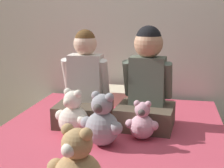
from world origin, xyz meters
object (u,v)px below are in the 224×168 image
object	(u,v)px
child_on_right	(147,85)
teddy_bear_held_by_right_child	(142,123)
pillow_at_headboard	(126,96)
child_on_left	(85,89)
teddy_bear_held_by_left_child	(73,116)
teddy_bear_between_children	(103,123)

from	to	relation	value
child_on_right	teddy_bear_held_by_right_child	bearing A→B (deg)	-85.79
pillow_at_headboard	child_on_right	bearing A→B (deg)	-67.46
child_on_left	teddy_bear_held_by_left_child	xyz separation A→B (m)	(-0.00, -0.25, -0.10)
child_on_right	pillow_at_headboard	world-z (taller)	child_on_right
child_on_right	teddy_bear_held_by_right_child	size ratio (longest dim) A/B	2.79
child_on_right	teddy_bear_held_by_right_child	xyz separation A→B (m)	(-0.00, -0.22, -0.17)
child_on_left	teddy_bear_between_children	distance (m)	0.41
child_on_right	teddy_bear_between_children	xyz separation A→B (m)	(-0.20, -0.35, -0.14)
pillow_at_headboard	teddy_bear_between_children	bearing A→B (deg)	-89.76
pillow_at_headboard	child_on_left	bearing A→B (deg)	-111.57
teddy_bear_held_by_left_child	teddy_bear_between_children	xyz separation A→B (m)	(0.20, -0.10, 0.01)
child_on_right	teddy_bear_between_children	world-z (taller)	child_on_right
child_on_left	child_on_right	distance (m)	0.41
child_on_right	teddy_bear_held_by_left_child	xyz separation A→B (m)	(-0.40, -0.25, -0.15)
child_on_right	pillow_at_headboard	bearing A→B (deg)	117.33
child_on_left	teddy_bear_held_by_left_child	size ratio (longest dim) A/B	2.16
child_on_left	teddy_bear_between_children	world-z (taller)	child_on_left
child_on_left	child_on_right	world-z (taller)	child_on_right
teddy_bear_held_by_left_child	teddy_bear_between_children	distance (m)	0.22
child_on_left	child_on_right	xyz separation A→B (m)	(0.40, -0.00, 0.04)
teddy_bear_held_by_left_child	pillow_at_headboard	distance (m)	0.77
child_on_right	pillow_at_headboard	distance (m)	0.58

